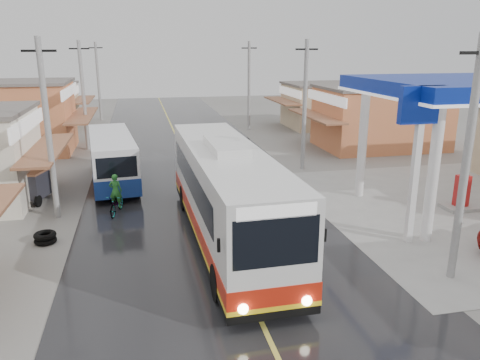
{
  "coord_description": "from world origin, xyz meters",
  "views": [
    {
      "loc": [
        -3.07,
        -12.56,
        7.6
      ],
      "look_at": [
        1.19,
        7.08,
        1.82
      ],
      "focal_mm": 35.0,
      "sensor_mm": 36.0,
      "label": 1
    }
  ],
  "objects": [
    {
      "name": "road",
      "position": [
        0.0,
        15.0,
        0.01
      ],
      "size": [
        12.0,
        90.0,
        0.02
      ],
      "primitive_type": "cube",
      "color": "black",
      "rests_on": "ground"
    },
    {
      "name": "utility_poles_left",
      "position": [
        -7.0,
        16.0,
        0.0
      ],
      "size": [
        1.6,
        50.0,
        8.0
      ],
      "primitive_type": null,
      "color": "gray",
      "rests_on": "ground"
    },
    {
      "name": "cyclist",
      "position": [
        -4.33,
        8.86,
        0.65
      ],
      "size": [
        1.08,
        1.94,
        1.98
      ],
      "rotation": [
        0.0,
        0.0,
        -0.26
      ],
      "color": "black",
      "rests_on": "ground"
    },
    {
      "name": "tyre_stack",
      "position": [
        -7.02,
        6.0,
        0.22
      ],
      "size": [
        0.88,
        0.88,
        0.45
      ],
      "color": "black",
      "rests_on": "ground"
    },
    {
      "name": "shopfronts_right",
      "position": [
        15.0,
        12.0,
        0.0
      ],
      "size": [
        11.0,
        44.0,
        4.8
      ],
      "primitive_type": null,
      "color": "beige",
      "rests_on": "ground"
    },
    {
      "name": "centre_line",
      "position": [
        0.0,
        15.0,
        0.02
      ],
      "size": [
        0.15,
        90.0,
        0.01
      ],
      "primitive_type": "cube",
      "color": "#D8CC4C",
      "rests_on": "road"
    },
    {
      "name": "tricycle_near",
      "position": [
        -8.46,
        11.72,
        0.94
      ],
      "size": [
        1.92,
        2.44,
        1.65
      ],
      "rotation": [
        0.0,
        0.0,
        -0.29
      ],
      "color": "#26262D",
      "rests_on": "ground"
    },
    {
      "name": "ground",
      "position": [
        0.0,
        0.0,
        0.0
      ],
      "size": [
        120.0,
        120.0,
        0.0
      ],
      "primitive_type": "plane",
      "color": "slate",
      "rests_on": "ground"
    },
    {
      "name": "utility_poles_right",
      "position": [
        7.0,
        15.0,
        0.0
      ],
      "size": [
        1.6,
        36.0,
        8.0
      ],
      "primitive_type": null,
      "color": "gray",
      "rests_on": "ground"
    },
    {
      "name": "coach_bus",
      "position": [
        0.12,
        4.78,
        1.96
      ],
      "size": [
        3.16,
        13.08,
        4.07
      ],
      "rotation": [
        0.0,
        0.0,
        0.02
      ],
      "color": "silver",
      "rests_on": "road"
    },
    {
      "name": "second_bus",
      "position": [
        -4.69,
        14.1,
        1.5
      ],
      "size": [
        3.12,
        8.58,
        2.78
      ],
      "rotation": [
        0.0,
        0.0,
        0.1
      ],
      "color": "silver",
      "rests_on": "road"
    }
  ]
}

